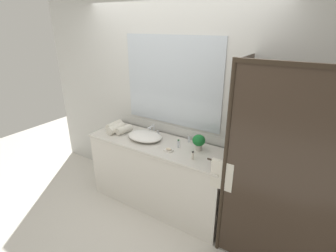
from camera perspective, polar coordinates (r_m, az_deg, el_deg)
The scene contains 14 objects.
ground_plane at distance 3.58m, azimuth -2.11°, elevation -16.84°, with size 8.00×8.00×0.00m, color silver.
wall_back_with_mirror at distance 3.22m, azimuth 1.05°, elevation 5.07°, with size 4.40×0.06×2.60m.
vanity_cabinet at distance 3.32m, azimuth -2.13°, elevation -10.68°, with size 1.80×0.58×0.90m.
shower_enclosure at distance 2.45m, azimuth 20.60°, elevation -9.49°, with size 1.20×0.59×2.00m.
sink_basin at distance 3.18m, azimuth -5.24°, elevation -2.26°, with size 0.46×0.34×0.08m, color white.
faucet at distance 3.32m, azimuth -3.30°, elevation -1.09°, with size 0.17×0.16×0.13m.
potted_plant at distance 2.89m, azimuth 6.93°, elevation -3.44°, with size 0.15×0.15×0.19m.
soap_dish at distance 2.89m, azimuth 0.14°, elevation -5.35°, with size 0.10×0.07×0.04m.
amenity_bottle_body_wash at distance 2.73m, azimuth 5.59°, elevation -6.60°, with size 0.03×0.03×0.09m.
amenity_bottle_conditioner at distance 2.96m, azimuth 2.34°, elevation -4.00°, with size 0.03×0.03×0.10m.
amenity_bottle_shampoo at distance 3.09m, azimuth 4.77°, elevation -2.88°, with size 0.03×0.03×0.10m.
rolled_towel_near_edge at distance 3.57m, azimuth -11.99°, elevation 0.16°, with size 0.10×0.10×0.25m, color silver.
rolled_towel_middle at distance 3.44m, azimuth -11.63°, elevation -0.53°, with size 0.11×0.11×0.25m, color silver.
rolled_towel_far_edge at distance 3.39m, azimuth -9.85°, elevation -0.79°, with size 0.10×0.10×0.22m, color silver.
Camera 1 is at (1.61, -2.28, 2.24)m, focal length 27.10 mm.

